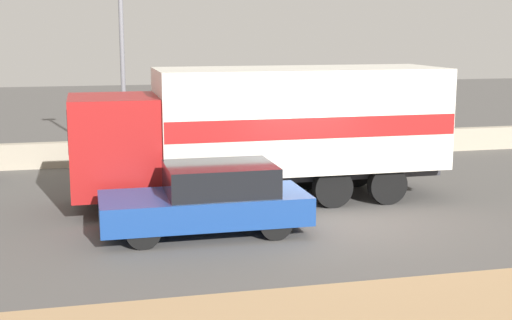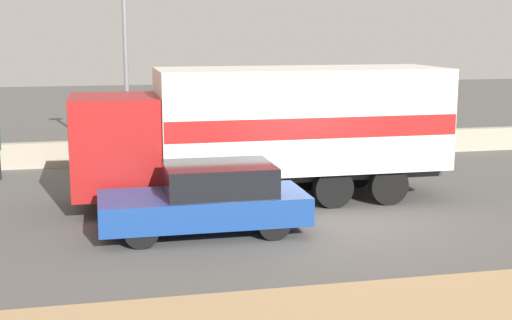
% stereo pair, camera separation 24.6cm
% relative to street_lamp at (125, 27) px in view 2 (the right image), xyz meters
% --- Properties ---
extents(ground_plane, '(80.00, 80.00, 0.00)m').
position_rel_street_lamp_xyz_m(ground_plane, '(3.61, -7.21, -4.19)').
color(ground_plane, '#514F4C').
extents(stone_wall_backdrop, '(60.00, 0.35, 0.77)m').
position_rel_street_lamp_xyz_m(stone_wall_backdrop, '(3.61, 0.39, -3.80)').
color(stone_wall_backdrop, '#A39984').
rests_on(stone_wall_backdrop, ground_plane).
extents(street_lamp, '(0.56, 0.28, 7.27)m').
position_rel_street_lamp_xyz_m(street_lamp, '(0.00, 0.00, 0.00)').
color(street_lamp, slate).
rests_on(street_lamp, ground_plane).
extents(box_truck, '(8.87, 2.55, 3.21)m').
position_rel_street_lamp_xyz_m(box_truck, '(3.18, -5.17, -2.35)').
color(box_truck, maroon).
rests_on(box_truck, ground_plane).
extents(car_hatchback, '(4.19, 1.79, 1.42)m').
position_rel_street_lamp_xyz_m(car_hatchback, '(1.25, -7.63, -3.48)').
color(car_hatchback, navy).
rests_on(car_hatchback, ground_plane).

